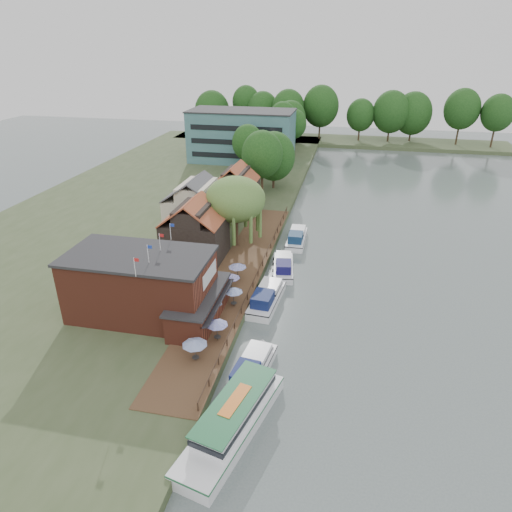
# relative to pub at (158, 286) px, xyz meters

# --- Properties ---
(ground) EXTENTS (260.00, 260.00, 0.00)m
(ground) POSITION_rel_pub_xyz_m (14.00, 1.00, -4.65)
(ground) COLOR #4E5A58
(ground) RESTS_ON ground
(land_bank) EXTENTS (50.00, 140.00, 1.00)m
(land_bank) POSITION_rel_pub_xyz_m (-16.00, 36.00, -4.15)
(land_bank) COLOR #384728
(land_bank) RESTS_ON ground
(quay_deck) EXTENTS (6.00, 50.00, 0.10)m
(quay_deck) POSITION_rel_pub_xyz_m (6.00, 11.00, -3.60)
(quay_deck) COLOR #47301E
(quay_deck) RESTS_ON land_bank
(quay_rail) EXTENTS (0.20, 49.00, 1.00)m
(quay_rail) POSITION_rel_pub_xyz_m (8.70, 11.50, -3.15)
(quay_rail) COLOR black
(quay_rail) RESTS_ON land_bank
(pub) EXTENTS (20.00, 11.00, 7.30)m
(pub) POSITION_rel_pub_xyz_m (0.00, 0.00, 0.00)
(pub) COLOR maroon
(pub) RESTS_ON land_bank
(hotel_block) EXTENTS (25.40, 12.40, 12.30)m
(hotel_block) POSITION_rel_pub_xyz_m (-8.00, 71.00, 2.50)
(hotel_block) COLOR #38666B
(hotel_block) RESTS_ON land_bank
(cottage_a) EXTENTS (8.60, 7.60, 8.50)m
(cottage_a) POSITION_rel_pub_xyz_m (-1.00, 15.00, 0.60)
(cottage_a) COLOR black
(cottage_a) RESTS_ON land_bank
(cottage_b) EXTENTS (9.60, 8.60, 8.50)m
(cottage_b) POSITION_rel_pub_xyz_m (-4.00, 25.00, 0.60)
(cottage_b) COLOR beige
(cottage_b) RESTS_ON land_bank
(cottage_c) EXTENTS (7.60, 7.60, 8.50)m
(cottage_c) POSITION_rel_pub_xyz_m (0.00, 34.00, 0.60)
(cottage_c) COLOR black
(cottage_c) RESTS_ON land_bank
(willow) EXTENTS (8.60, 8.60, 10.43)m
(willow) POSITION_rel_pub_xyz_m (3.50, 20.00, 1.56)
(willow) COLOR #476B2D
(willow) RESTS_ON land_bank
(umbrella_0) EXTENTS (2.43, 2.43, 2.38)m
(umbrella_0) POSITION_rel_pub_xyz_m (6.40, -6.84, -2.36)
(umbrella_0) COLOR navy
(umbrella_0) RESTS_ON quay_deck
(umbrella_1) EXTENTS (2.26, 2.26, 2.38)m
(umbrella_1) POSITION_rel_pub_xyz_m (7.48, -3.25, -2.36)
(umbrella_1) COLOR navy
(umbrella_1) RESTS_ON quay_deck
(umbrella_2) EXTENTS (2.45, 2.45, 2.38)m
(umbrella_2) POSITION_rel_pub_xyz_m (5.73, 0.57, -2.36)
(umbrella_2) COLOR #1A4792
(umbrella_2) RESTS_ON quay_deck
(umbrella_3) EXTENTS (2.13, 2.13, 2.38)m
(umbrella_3) POSITION_rel_pub_xyz_m (7.45, 3.44, -2.36)
(umbrella_3) COLOR navy
(umbrella_3) RESTS_ON quay_deck
(umbrella_4) EXTENTS (2.10, 2.10, 2.38)m
(umbrella_4) POSITION_rel_pub_xyz_m (6.34, 6.62, -2.36)
(umbrella_4) COLOR navy
(umbrella_4) RESTS_ON quay_deck
(umbrella_5) EXTENTS (2.30, 2.30, 2.38)m
(umbrella_5) POSITION_rel_pub_xyz_m (6.37, 9.51, -2.36)
(umbrella_5) COLOR navy
(umbrella_5) RESTS_ON quay_deck
(cruiser_0) EXTENTS (4.12, 9.72, 2.27)m
(cruiser_0) POSITION_rel_pub_xyz_m (11.80, -6.61, -3.52)
(cruiser_0) COLOR white
(cruiser_0) RESTS_ON ground
(cruiser_1) EXTENTS (3.88, 10.05, 2.39)m
(cruiser_1) POSITION_rel_pub_xyz_m (10.72, 6.39, -3.46)
(cruiser_1) COLOR white
(cruiser_1) RESTS_ON ground
(cruiser_2) EXTENTS (4.28, 9.45, 2.18)m
(cruiser_2) POSITION_rel_pub_xyz_m (11.35, 15.16, -3.56)
(cruiser_2) COLOR silver
(cruiser_2) RESTS_ON ground
(cruiser_3) EXTENTS (3.21, 9.45, 2.26)m
(cruiser_3) POSITION_rel_pub_xyz_m (11.84, 25.22, -3.52)
(cruiser_3) COLOR white
(cruiser_3) RESTS_ON ground
(tour_boat) EXTENTS (6.73, 13.75, 2.89)m
(tour_boat) POSITION_rel_pub_xyz_m (11.72, -13.59, -3.21)
(tour_boat) COLOR silver
(tour_boat) RESTS_ON ground
(swan) EXTENTS (0.44, 0.44, 0.44)m
(swan) POSITION_rel_pub_xyz_m (12.09, -9.68, -4.43)
(swan) COLOR white
(swan) RESTS_ON ground
(bank_tree_0) EXTENTS (7.72, 7.72, 12.70)m
(bank_tree_0) POSITION_rel_pub_xyz_m (2.67, 43.37, 2.70)
(bank_tree_0) COLOR #143811
(bank_tree_0) RESTS_ON land_bank
(bank_tree_1) EXTENTS (8.52, 8.52, 11.39)m
(bank_tree_1) POSITION_rel_pub_xyz_m (3.77, 49.75, 2.05)
(bank_tree_1) COLOR #143811
(bank_tree_1) RESTS_ON land_bank
(bank_tree_2) EXTENTS (7.03, 7.03, 10.81)m
(bank_tree_2) POSITION_rel_pub_xyz_m (-4.02, 60.30, 1.75)
(bank_tree_2) COLOR #143811
(bank_tree_2) RESTS_ON land_bank
(bank_tree_3) EXTENTS (6.54, 6.54, 11.71)m
(bank_tree_3) POSITION_rel_pub_xyz_m (3.59, 79.85, 2.21)
(bank_tree_3) COLOR #143811
(bank_tree_3) RESTS_ON land_bank
(bank_tree_4) EXTENTS (7.27, 7.27, 12.72)m
(bank_tree_4) POSITION_rel_pub_xyz_m (-0.25, 85.87, 2.71)
(bank_tree_4) COLOR #143811
(bank_tree_4) RESTS_ON land_bank
(bank_tree_5) EXTENTS (8.85, 8.85, 12.19)m
(bank_tree_5) POSITION_rel_pub_xyz_m (0.82, 93.36, 2.44)
(bank_tree_5) COLOR #143811
(bank_tree_5) RESTS_ON land_bank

